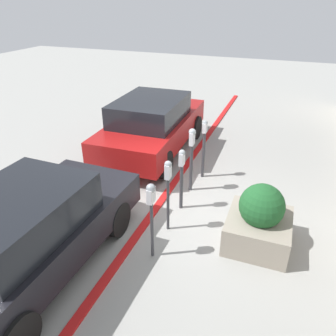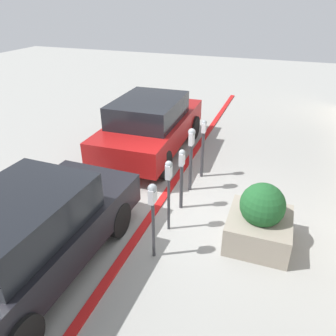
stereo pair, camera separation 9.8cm
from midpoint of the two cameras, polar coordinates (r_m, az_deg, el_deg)
name	(u,v)px [view 2 (the right image)]	position (r m, az deg, el deg)	size (l,w,h in m)	color
ground_plane	(163,205)	(7.42, -1.34, -6.46)	(40.00, 40.00, 0.00)	#999993
curb_strip	(159,204)	(7.43, -1.92, -6.22)	(19.00, 0.16, 0.04)	red
parking_meter_nearest	(153,204)	(5.47, -3.19, -6.29)	(0.19, 0.16, 1.50)	#38383D
parking_meter_second	(169,182)	(6.12, -0.33, -2.41)	(0.16, 0.14, 1.54)	#38383D
parking_meter_middle	(182,171)	(6.87, 1.98, -0.58)	(0.16, 0.14, 1.41)	#38383D
parking_meter_fourth	(191,150)	(7.48, 3.68, 3.23)	(0.20, 0.17, 1.58)	#38383D
parking_meter_farthest	(203,143)	(8.16, 5.78, 4.33)	(0.15, 0.13, 1.54)	#38383D
planter_box	(260,220)	(6.34, 15.30, -8.73)	(1.23, 1.15, 1.25)	gray
parked_car_front	(29,234)	(5.78, -23.55, -10.56)	(4.33, 1.91, 1.58)	black
parked_car_middle	(151,124)	(9.57, -3.31, 7.57)	(4.55, 2.05, 1.65)	maroon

